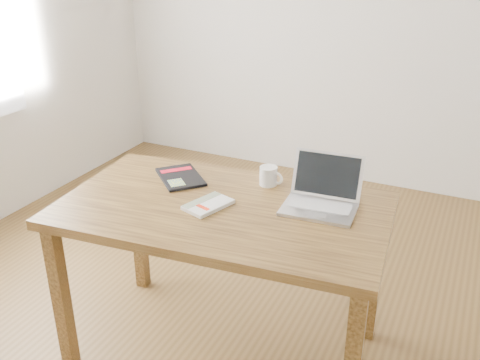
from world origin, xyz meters
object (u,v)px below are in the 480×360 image
at_px(laptop, 322,196).
at_px(black_guidebook, 180,177).
at_px(desk, 223,225).
at_px(white_guidebook, 208,205).
at_px(coffee_mug, 269,176).

bearing_deg(laptop, black_guidebook, 176.74).
distance_m(desk, black_guidebook, 0.35).
bearing_deg(white_guidebook, coffee_mug, 82.80).
height_order(black_guidebook, laptop, laptop).
xyz_separation_m(laptop, coffee_mug, (-0.27, 0.10, 0.00)).
height_order(desk, white_guidebook, white_guidebook).
xyz_separation_m(desk, laptop, (0.37, 0.17, 0.13)).
distance_m(desk, laptop, 0.42).
relative_size(white_guidebook, black_guidebook, 0.73).
relative_size(desk, black_guidebook, 4.59).
bearing_deg(black_guidebook, white_guidebook, -85.02).
distance_m(black_guidebook, laptop, 0.66).
bearing_deg(desk, white_guidebook, -152.70).
bearing_deg(black_guidebook, laptop, -46.28).
bearing_deg(coffee_mug, white_guidebook, -104.15).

